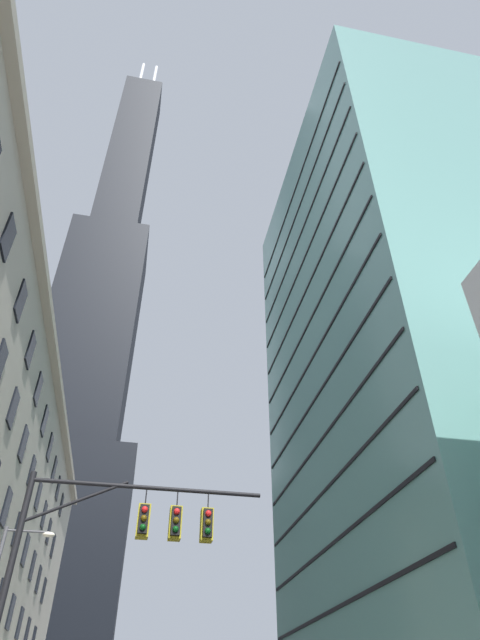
{
  "coord_description": "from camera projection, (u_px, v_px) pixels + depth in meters",
  "views": [
    {
      "loc": [
        -3.19,
        -11.96,
        1.48
      ],
      "look_at": [
        3.26,
        20.34,
        27.22
      ],
      "focal_mm": 29.61,
      "sensor_mm": 36.0,
      "label": 1
    }
  ],
  "objects": [
    {
      "name": "glass_office_midrise",
      "position": [
        396.0,
        356.0,
        49.79
      ],
      "size": [
        16.95,
        32.02,
        58.87
      ],
      "color": "slate",
      "rests_on": "ground"
    },
    {
      "name": "traffic_signal_mast",
      "position": [
        126.0,
        546.0,
        16.42
      ],
      "size": [
        7.73,
        0.63,
        8.0
      ],
      "color": "black",
      "rests_on": "sidewalk_left"
    },
    {
      "name": "dark_skyscraper",
      "position": [
        82.0,
        386.0,
        117.64
      ],
      "size": [
        28.06,
        28.06,
        208.11
      ],
      "color": "black",
      "rests_on": "ground"
    }
  ]
}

